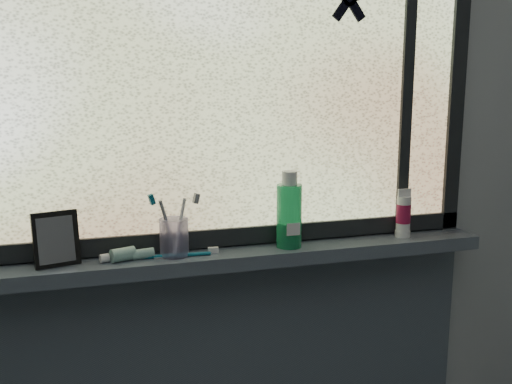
{
  "coord_description": "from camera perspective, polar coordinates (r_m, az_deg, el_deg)",
  "views": [
    {
      "loc": [
        -0.34,
        -0.27,
        1.48
      ],
      "look_at": [
        0.06,
        1.05,
        1.22
      ],
      "focal_mm": 40.0,
      "sensor_mm": 36.0,
      "label": 1
    }
  ],
  "objects": [
    {
      "name": "toothbrush_lying",
      "position": [
        1.57,
        -7.98,
        -6.19
      ],
      "size": [
        0.23,
        0.04,
        0.02
      ],
      "primitive_type": null,
      "rotation": [
        0.0,
        0.0,
        -0.08
      ],
      "color": "#0D647D",
      "rests_on": "windowsill"
    },
    {
      "name": "frame_mullion",
      "position": [
        1.81,
        14.86,
        11.93
      ],
      "size": [
        0.03,
        0.03,
        1.0
      ],
      "primitive_type": "cube",
      "color": "black",
      "rests_on": "wall_back"
    },
    {
      "name": "mouthwash_bottle",
      "position": [
        1.63,
        3.34,
        -1.75
      ],
      "size": [
        0.09,
        0.09,
        0.18
      ],
      "primitive_type": "cylinder",
      "rotation": [
        0.0,
        0.0,
        -0.29
      ],
      "color": "#21AF66",
      "rests_on": "windowsill"
    },
    {
      "name": "toothpaste_tube",
      "position": [
        1.56,
        -12.39,
        -6.05
      ],
      "size": [
        0.2,
        0.09,
        0.04
      ],
      "primitive_type": null,
      "rotation": [
        0.0,
        0.0,
        0.26
      ],
      "color": "silver",
      "rests_on": "windowsill"
    },
    {
      "name": "cream_tube",
      "position": [
        1.8,
        14.54,
        -1.89
      ],
      "size": [
        0.05,
        0.05,
        0.11
      ],
      "primitive_type": "cylinder",
      "rotation": [
        0.0,
        0.0,
        0.26
      ],
      "color": "silver",
      "rests_on": "windowsill"
    },
    {
      "name": "frame_bottom",
      "position": [
        1.64,
        -4.24,
        -4.53
      ],
      "size": [
        1.6,
        0.03,
        0.05
      ],
      "primitive_type": "cube",
      "color": "black",
      "rests_on": "windowsill"
    },
    {
      "name": "windowsill",
      "position": [
        1.61,
        -3.85,
        -6.68
      ],
      "size": [
        1.62,
        0.14,
        0.04
      ],
      "primitive_type": "cube",
      "color": "#454F5C",
      "rests_on": "wall_back"
    },
    {
      "name": "vanity_mirror",
      "position": [
        1.55,
        -19.36,
        -4.45
      ],
      "size": [
        0.12,
        0.08,
        0.14
      ],
      "primitive_type": "cube",
      "rotation": [
        0.0,
        0.0,
        0.25
      ],
      "color": "black",
      "rests_on": "windowsill"
    },
    {
      "name": "wall_back",
      "position": [
        1.63,
        -4.55,
        2.53
      ],
      "size": [
        3.0,
        0.01,
        2.5
      ],
      "primitive_type": "cube",
      "color": "#9EA3A8",
      "rests_on": "ground"
    },
    {
      "name": "frame_right",
      "position": [
        1.91,
        19.45,
        11.6
      ],
      "size": [
        0.05,
        0.03,
        1.1
      ],
      "primitive_type": "cube",
      "color": "black",
      "rests_on": "wall_back"
    },
    {
      "name": "toothbrush_cup",
      "position": [
        1.57,
        -8.19,
        -4.51
      ],
      "size": [
        0.09,
        0.09,
        0.1
      ],
      "primitive_type": "cylinder",
      "rotation": [
        0.0,
        0.0,
        0.16
      ],
      "color": "#B8ACE4",
      "rests_on": "windowsill"
    },
    {
      "name": "window_pane",
      "position": [
        1.59,
        -4.52,
        12.47
      ],
      "size": [
        1.5,
        0.01,
        1.0
      ],
      "primitive_type": "cube",
      "color": "silver",
      "rests_on": "wall_back"
    }
  ]
}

